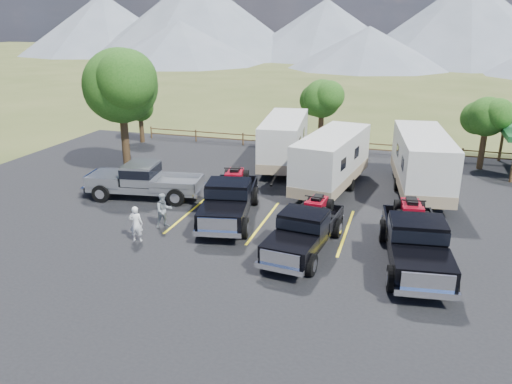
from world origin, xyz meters
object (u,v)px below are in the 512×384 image
(rig_right, at_px, (415,239))
(trailer_center, at_px, (332,161))
(rig_left, at_px, (230,198))
(person_a, at_px, (136,224))
(rig_center, at_px, (305,228))
(pickup_silver, at_px, (144,180))
(tree_big_nw, at_px, (120,86))
(trailer_right, at_px, (422,163))
(person_b, at_px, (164,210))
(trailer_left, at_px, (284,142))

(rig_right, height_order, trailer_center, trailer_center)
(rig_left, xyz_separation_m, person_a, (-3.01, -3.79, -0.24))
(person_a, bearing_deg, trailer_center, -139.10)
(person_a, bearing_deg, rig_center, 177.97)
(rig_left, bearing_deg, pickup_silver, 154.67)
(tree_big_nw, height_order, trailer_right, tree_big_nw)
(trailer_right, bearing_deg, person_a, -146.36)
(trailer_center, distance_m, pickup_silver, 10.53)
(person_b, bearing_deg, pickup_silver, 84.30)
(rig_left, height_order, person_b, rig_left)
(trailer_right, xyz_separation_m, person_a, (-11.94, -10.43, -0.96))
(rig_center, xyz_separation_m, pickup_silver, (-9.79, 3.81, 0.04))
(rig_center, height_order, pickup_silver, rig_center)
(rig_right, distance_m, pickup_silver, 14.73)
(pickup_silver, height_order, person_b, pickup_silver)
(person_a, bearing_deg, pickup_silver, -77.21)
(trailer_right, distance_m, person_b, 14.41)
(trailer_left, height_order, person_b, trailer_left)
(rig_center, bearing_deg, person_a, -163.13)
(tree_big_nw, height_order, trailer_center, tree_big_nw)
(pickup_silver, bearing_deg, person_b, 31.87)
(trailer_right, bearing_deg, rig_right, -98.67)
(trailer_left, xyz_separation_m, person_b, (-2.87, -11.57, -0.88))
(trailer_right, distance_m, person_a, 15.88)
(rig_center, bearing_deg, rig_right, 6.21)
(tree_big_nw, distance_m, trailer_center, 13.44)
(tree_big_nw, relative_size, person_b, 4.69)
(rig_left, bearing_deg, rig_right, -26.33)
(trailer_center, distance_m, trailer_right, 4.95)
(rig_center, xyz_separation_m, trailer_right, (4.63, 9.05, 0.81))
(rig_left, height_order, rig_right, rig_right)
(rig_center, bearing_deg, pickup_silver, 164.90)
(rig_left, xyz_separation_m, pickup_silver, (-5.49, 1.40, -0.06))
(rig_right, distance_m, trailer_right, 9.07)
(trailer_center, bearing_deg, rig_center, -79.87)
(rig_center, relative_size, trailer_right, 0.63)
(person_a, bearing_deg, rig_left, -141.24)
(person_b, bearing_deg, trailer_left, 29.65)
(trailer_center, relative_size, person_a, 5.72)
(rig_right, relative_size, trailer_center, 0.75)
(rig_right, relative_size, trailer_right, 0.71)
(tree_big_nw, xyz_separation_m, person_a, (5.79, -8.81, -4.73))
(trailer_left, bearing_deg, rig_center, -78.55)
(tree_big_nw, xyz_separation_m, person_b, (6.21, -6.99, -4.72))
(trailer_left, bearing_deg, person_b, -110.98)
(trailer_left, xyz_separation_m, trailer_center, (3.76, -3.78, -0.01))
(rig_center, height_order, trailer_left, trailer_left)
(rig_left, height_order, trailer_left, trailer_left)
(rig_left, distance_m, pickup_silver, 5.67)
(tree_big_nw, relative_size, trailer_center, 0.83)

